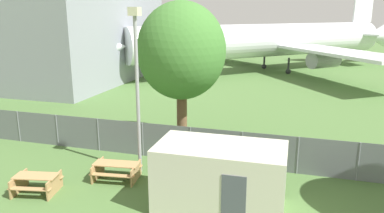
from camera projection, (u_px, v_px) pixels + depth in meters
hangar_building at (40, 25)px, 40.55m from camera, size 20.74×19.74×13.09m
perimeter_fence at (143, 139)px, 19.06m from camera, size 56.07×0.07×1.77m
airplane at (269, 41)px, 44.71m from camera, size 33.62×32.20×11.52m
portable_cabin at (220, 177)px, 13.90m from camera, size 4.79×2.63×2.48m
picnic_bench_near_cabin at (36, 182)px, 15.24m from camera, size 1.97×1.72×0.76m
picnic_bench_open_grass at (117, 169)px, 16.46m from camera, size 2.14×1.64×0.76m
tree_left_of_cabin at (181, 51)px, 19.42m from camera, size 4.64×4.64×7.77m
light_mast at (137, 74)px, 16.28m from camera, size 0.44×0.44×7.39m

